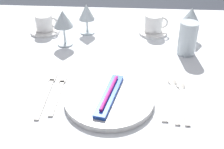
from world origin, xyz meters
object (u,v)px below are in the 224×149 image
object	(u,v)px
fork_outer	(59,92)
coffee_cup_right	(154,23)
toothbrush_package	(109,95)
spoon_soup	(174,94)
fork_inner	(47,93)
wine_glass_left	(87,14)
spoon_dessert	(183,97)
coffee_cup_left	(45,23)
dinner_knife	(164,99)
dinner_plate	(109,99)
wine_glass_centre	(63,20)
drink_tumbler	(187,40)
wine_glass_right	(191,17)

from	to	relation	value
fork_outer	coffee_cup_right	xyz separation A→B (m)	(0.32, 0.46, 0.04)
toothbrush_package	spoon_soup	world-z (taller)	toothbrush_package
fork_inner	spoon_soup	xyz separation A→B (m)	(0.40, 0.02, 0.00)
wine_glass_left	spoon_dessert	bearing A→B (deg)	-51.06
spoon_dessert	coffee_cup_left	xyz separation A→B (m)	(-0.54, 0.44, 0.04)
dinner_knife	wine_glass_left	bearing A→B (deg)	123.13
fork_outer	wine_glass_left	world-z (taller)	wine_glass_left
coffee_cup_left	dinner_knife	bearing A→B (deg)	-43.01
dinner_knife	spoon_dessert	distance (m)	0.06
dinner_plate	spoon_dessert	size ratio (longest dim) A/B	1.27
fork_inner	spoon_dessert	bearing A→B (deg)	1.38
coffee_cup_left	wine_glass_centre	world-z (taller)	wine_glass_centre
spoon_soup	spoon_dessert	xyz separation A→B (m)	(0.03, -0.01, 0.00)
dinner_plate	dinner_knife	size ratio (longest dim) A/B	1.21
toothbrush_package	wine_glass_left	distance (m)	0.50
wine_glass_centre	spoon_dessert	bearing A→B (deg)	-37.01
dinner_knife	wine_glass_left	size ratio (longest dim) A/B	1.70
coffee_cup_left	dinner_plate	bearing A→B (deg)	-56.11
spoon_soup	coffee_cup_left	size ratio (longest dim) A/B	2.38
spoon_dessert	coffee_cup_left	size ratio (longest dim) A/B	2.18
toothbrush_package	dinner_knife	size ratio (longest dim) A/B	0.96
spoon_soup	wine_glass_centre	size ratio (longest dim) A/B	1.60
spoon_soup	drink_tumbler	bearing A→B (deg)	74.61
wine_glass_centre	wine_glass_left	xyz separation A→B (m)	(0.08, 0.12, -0.02)
dinner_knife	wine_glass_centre	size ratio (longest dim) A/B	1.53
toothbrush_package	wine_glass_centre	distance (m)	0.43
coffee_cup_left	toothbrush_package	bearing A→B (deg)	-56.11
wine_glass_right	toothbrush_package	bearing A→B (deg)	-123.40
coffee_cup_left	coffee_cup_right	world-z (taller)	coffee_cup_right
coffee_cup_right	dinner_plate	bearing A→B (deg)	-107.53
fork_outer	wine_glass_right	bearing A→B (deg)	42.42
wine_glass_centre	wine_glass_right	world-z (taller)	wine_glass_centre
spoon_dessert	coffee_cup_left	bearing A→B (deg)	141.17
dinner_knife	wine_glass_right	world-z (taller)	wine_glass_right
drink_tumbler	spoon_dessert	bearing A→B (deg)	-99.72
dinner_plate	spoon_dessert	xyz separation A→B (m)	(0.22, 0.04, -0.01)
coffee_cup_left	wine_glass_left	size ratio (longest dim) A/B	0.75
spoon_dessert	fork_inner	bearing A→B (deg)	-178.62
dinner_knife	wine_glass_centre	world-z (taller)	wine_glass_centre
coffee_cup_left	wine_glass_left	bearing A→B (deg)	1.52
toothbrush_package	wine_glass_right	distance (m)	0.55
spoon_soup	wine_glass_right	distance (m)	0.43
coffee_cup_right	wine_glass_right	distance (m)	0.16
dinner_plate	coffee_cup_left	xyz separation A→B (m)	(-0.32, 0.47, 0.04)
toothbrush_package	fork_outer	distance (m)	0.17
toothbrush_package	fork_inner	world-z (taller)	toothbrush_package
spoon_dessert	dinner_plate	bearing A→B (deg)	-170.35
fork_outer	dinner_knife	distance (m)	0.33
dinner_plate	spoon_dessert	world-z (taller)	dinner_plate
toothbrush_package	coffee_cup_right	distance (m)	0.52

